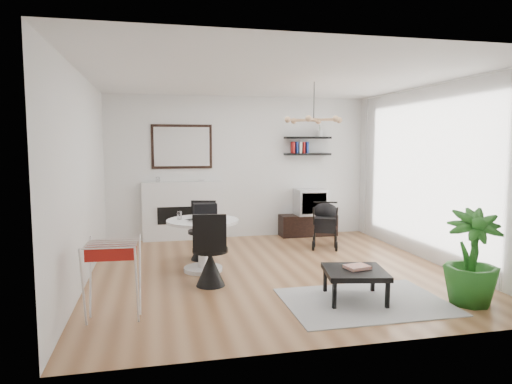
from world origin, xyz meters
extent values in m
plane|color=brown|center=(0.00, 0.00, 0.00)|extent=(5.00, 5.00, 0.00)
plane|color=white|center=(0.00, 0.00, 2.70)|extent=(5.00, 5.00, 0.00)
plane|color=white|center=(0.00, 2.50, 1.35)|extent=(5.00, 0.00, 5.00)
plane|color=white|center=(-2.50, 0.00, 1.35)|extent=(0.00, 5.00, 5.00)
plane|color=white|center=(2.50, 0.00, 1.35)|extent=(0.00, 5.00, 5.00)
cube|color=white|center=(2.40, 0.20, 1.35)|extent=(0.04, 3.60, 2.60)
cube|color=white|center=(-1.10, 2.42, 0.55)|extent=(1.50, 0.15, 1.10)
cube|color=black|center=(-1.10, 2.36, 0.48)|extent=(0.95, 0.06, 0.32)
cube|color=black|center=(-1.10, 2.48, 1.75)|extent=(1.12, 0.03, 0.82)
cube|color=white|center=(-1.10, 2.46, 1.75)|extent=(1.02, 0.01, 0.72)
cube|color=black|center=(1.32, 2.37, 1.60)|extent=(0.90, 0.25, 0.04)
cube|color=black|center=(1.32, 2.37, 1.92)|extent=(0.90, 0.25, 0.04)
cube|color=black|center=(1.32, 2.30, 0.21)|extent=(1.11, 0.39, 0.42)
cube|color=silver|center=(1.36, 2.30, 0.67)|extent=(0.58, 0.51, 0.51)
cube|color=black|center=(1.36, 2.05, 0.67)|extent=(0.49, 0.01, 0.40)
cylinder|color=white|center=(-0.96, 0.21, 0.03)|extent=(0.54, 0.54, 0.06)
cylinder|color=white|center=(-0.96, 0.21, 0.38)|extent=(0.14, 0.14, 0.64)
cylinder|color=white|center=(-0.96, 0.21, 0.72)|extent=(1.01, 1.01, 0.04)
imported|color=black|center=(-1.03, 0.13, 0.75)|extent=(0.35, 0.32, 0.02)
cube|color=black|center=(-0.90, 0.46, 0.84)|extent=(0.34, 0.21, 0.20)
cube|color=white|center=(-0.82, 0.11, 0.74)|extent=(0.43, 0.39, 0.01)
cylinder|color=white|center=(-1.27, 0.32, 0.79)|extent=(0.07, 0.07, 0.11)
cylinder|color=black|center=(-0.91, 0.87, 0.44)|extent=(0.43, 0.43, 0.05)
cone|color=black|center=(-0.91, 0.87, 0.21)|extent=(0.35, 0.35, 0.41)
cube|color=black|center=(-0.86, 1.06, 0.69)|extent=(0.39, 0.14, 0.44)
cylinder|color=black|center=(-0.94, -0.48, 0.46)|extent=(0.45, 0.45, 0.05)
cone|color=black|center=(-0.94, -0.48, 0.22)|extent=(0.37, 0.37, 0.43)
cube|color=black|center=(-0.97, -0.68, 0.72)|extent=(0.41, 0.10, 0.46)
cube|color=maroon|center=(-2.04, -1.40, 0.72)|extent=(0.48, 0.29, 0.13)
cube|color=black|center=(1.27, 1.24, 0.42)|extent=(0.52, 0.62, 0.25)
ellipsoid|color=black|center=(1.33, 1.39, 0.62)|extent=(0.42, 0.42, 0.30)
cylinder|color=black|center=(1.15, 0.93, 0.84)|extent=(0.37, 0.16, 0.03)
torus|color=black|center=(1.18, 1.54, 0.08)|extent=(0.11, 0.19, 0.19)
torus|color=black|center=(1.54, 1.40, 0.08)|extent=(0.11, 0.19, 0.19)
torus|color=black|center=(1.00, 1.08, 0.08)|extent=(0.11, 0.19, 0.19)
torus|color=black|center=(1.36, 0.94, 0.08)|extent=(0.11, 0.19, 0.19)
cube|color=#9D9D9D|center=(0.71, -1.48, 0.01)|extent=(1.82, 1.31, 0.01)
cube|color=black|center=(0.62, -1.39, 0.33)|extent=(0.80, 0.80, 0.06)
cube|color=black|center=(0.28, -1.62, 0.16)|extent=(0.04, 0.04, 0.29)
cube|color=black|center=(0.85, -1.73, 0.16)|extent=(0.04, 0.04, 0.29)
cube|color=black|center=(0.39, -1.04, 0.16)|extent=(0.04, 0.04, 0.29)
cube|color=black|center=(0.96, -1.16, 0.16)|extent=(0.04, 0.04, 0.29)
cube|color=#DD5437|center=(0.66, -1.35, 0.38)|extent=(0.30, 0.25, 0.04)
imported|color=#21601B|center=(1.84, -1.78, 0.54)|extent=(0.77, 0.77, 1.07)
camera|label=1|loc=(-1.59, -6.13, 1.80)|focal=32.00mm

